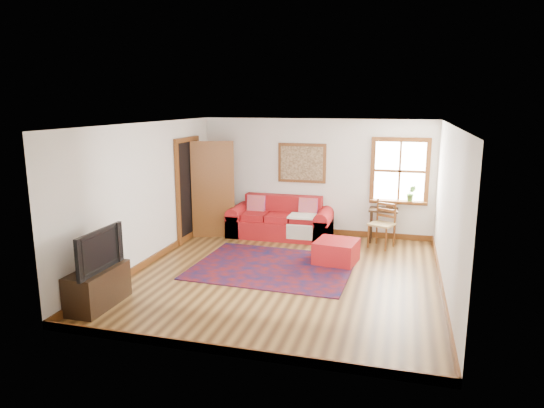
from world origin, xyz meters
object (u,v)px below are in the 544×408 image
(ladder_back_chair, at_px, (383,222))
(media_cabinet, at_px, (98,287))
(side_table, at_px, (383,215))
(red_leather_sofa, at_px, (281,223))
(red_ottoman, at_px, (336,252))

(ladder_back_chair, height_order, media_cabinet, ladder_back_chair)
(side_table, bearing_deg, red_leather_sofa, -176.45)
(red_ottoman, bearing_deg, red_leather_sofa, 141.87)
(red_ottoman, distance_m, ladder_back_chair, 1.47)
(side_table, bearing_deg, red_ottoman, -115.06)
(red_ottoman, relative_size, ladder_back_chair, 0.76)
(red_leather_sofa, xyz_separation_m, media_cabinet, (-1.59, -4.23, -0.01))
(ladder_back_chair, bearing_deg, red_leather_sofa, 174.12)
(red_leather_sofa, distance_m, ladder_back_chair, 2.18)
(red_leather_sofa, height_order, ladder_back_chair, ladder_back_chair)
(red_leather_sofa, xyz_separation_m, red_ottoman, (1.40, -1.45, -0.08))
(ladder_back_chair, bearing_deg, red_ottoman, -121.51)
(media_cabinet, bearing_deg, side_table, 49.45)
(side_table, xyz_separation_m, media_cabinet, (-3.73, -4.36, -0.30))
(media_cabinet, bearing_deg, ladder_back_chair, 46.94)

